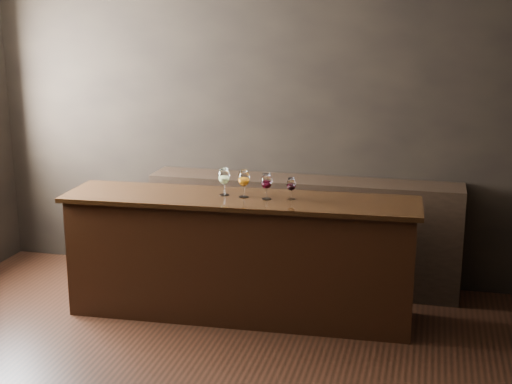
% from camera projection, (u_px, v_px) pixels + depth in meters
% --- Properties ---
extents(room_shell, '(5.02, 4.52, 2.81)m').
position_uv_depth(room_shell, '(133.00, 109.00, 4.38)').
color(room_shell, black).
rests_on(room_shell, ground).
extents(bar_counter, '(2.74, 0.72, 0.95)m').
position_uv_depth(bar_counter, '(240.00, 259.00, 5.70)').
color(bar_counter, black).
rests_on(bar_counter, ground).
extents(bar_top, '(2.83, 0.78, 0.04)m').
position_uv_depth(bar_top, '(240.00, 199.00, 5.58)').
color(bar_top, black).
rests_on(bar_top, bar_counter).
extents(back_bar_shelf, '(2.73, 0.40, 0.98)m').
position_uv_depth(back_bar_shelf, '(303.00, 233.00, 6.33)').
color(back_bar_shelf, black).
rests_on(back_bar_shelf, ground).
extents(glass_white, '(0.09, 0.09, 0.22)m').
position_uv_depth(glass_white, '(224.00, 177.00, 5.61)').
color(glass_white, white).
rests_on(glass_white, bar_top).
extents(glass_amber, '(0.09, 0.09, 0.22)m').
position_uv_depth(glass_amber, '(244.00, 179.00, 5.55)').
color(glass_amber, white).
rests_on(glass_amber, bar_top).
extents(glass_red_a, '(0.09, 0.09, 0.20)m').
position_uv_depth(glass_red_a, '(267.00, 182.00, 5.49)').
color(glass_red_a, white).
rests_on(glass_red_a, bar_top).
extents(glass_red_b, '(0.07, 0.07, 0.17)m').
position_uv_depth(glass_red_b, '(291.00, 185.00, 5.49)').
color(glass_red_b, white).
rests_on(glass_red_b, bar_top).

